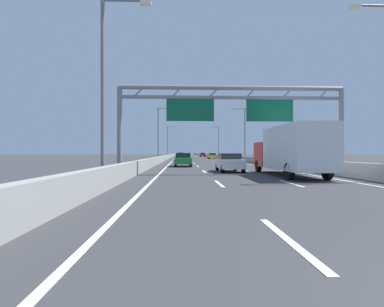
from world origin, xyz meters
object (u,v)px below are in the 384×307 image
at_px(blue_car, 181,155).
at_px(streetlamp_left_near, 107,77).
at_px(red_car, 203,155).
at_px(sign_gantry, 232,107).
at_px(streetlamp_right_mid, 244,131).
at_px(white_car, 229,162).
at_px(streetlamp_right_far, 218,140).
at_px(orange_car, 180,157).
at_px(black_car, 181,155).
at_px(box_truck, 291,150).
at_px(yellow_car, 212,156).
at_px(green_car, 183,160).
at_px(streetlamp_left_mid, 160,131).
at_px(streetlamp_left_far, 168,140).

bearing_deg(blue_car, streetlamp_left_near, -92.33).
bearing_deg(red_car, sign_gantry, -92.83).
xyz_separation_m(streetlamp_right_mid, white_car, (-7.27, -27.51, -4.64)).
bearing_deg(streetlamp_right_far, orange_car, -109.50).
relative_size(streetlamp_right_mid, black_car, 2.22).
xyz_separation_m(streetlamp_left_near, streetlamp_right_far, (14.93, 70.85, 0.00)).
bearing_deg(box_truck, yellow_car, 89.68).
distance_m(streetlamp_right_mid, streetlamp_right_far, 35.43).
bearing_deg(yellow_car, sign_gantry, -94.57).
xyz_separation_m(streetlamp_left_near, box_truck, (10.98, 3.67, -3.68)).
bearing_deg(red_car, streetlamp_left_near, -97.66).
bearing_deg(green_car, streetlamp_left_mid, 102.24).
height_order(streetlamp_left_far, box_truck, streetlamp_left_far).
bearing_deg(sign_gantry, green_car, 106.76).
bearing_deg(orange_car, sign_gantry, -83.57).
relative_size(blue_car, box_truck, 0.52).
bearing_deg(orange_car, blue_car, 90.02).
height_order(streetlamp_right_far, blue_car, streetlamp_right_far).
xyz_separation_m(streetlamp_right_mid, black_car, (-11.01, 44.45, -4.67)).
bearing_deg(green_car, black_car, 90.07).
xyz_separation_m(blue_car, black_car, (0.28, -9.86, -0.06)).
distance_m(red_car, white_car, 76.27).
relative_size(streetlamp_left_near, orange_car, 2.29).
height_order(streetlamp_left_near, yellow_car, streetlamp_left_near).
relative_size(streetlamp_right_mid, red_car, 2.27).
distance_m(yellow_car, white_car, 45.70).
relative_size(sign_gantry, streetlamp_right_mid, 1.73).
xyz_separation_m(yellow_car, box_truck, (-0.28, -49.80, 0.99)).
bearing_deg(green_car, box_truck, -62.36).
distance_m(streetlamp_left_near, green_car, 18.06).
height_order(red_car, black_car, red_car).
bearing_deg(yellow_car, box_truck, -90.32).
bearing_deg(black_car, streetlamp_left_near, -92.81).
relative_size(streetlamp_right_mid, green_car, 2.13).
bearing_deg(streetlamp_right_far, red_car, 105.31).
distance_m(sign_gantry, streetlamp_right_far, 65.69).
height_order(sign_gantry, streetlamp_left_mid, streetlamp_left_mid).
distance_m(green_car, box_truck, 15.06).
relative_size(streetlamp_left_near, box_truck, 1.09).
height_order(streetlamp_right_mid, blue_car, streetlamp_right_mid).
bearing_deg(orange_car, streetlamp_right_far, 70.50).
distance_m(streetlamp_right_far, blue_car, 22.47).
height_order(green_car, box_truck, box_truck).
relative_size(sign_gantry, green_car, 3.69).
xyz_separation_m(sign_gantry, black_car, (-3.51, 74.28, -4.09)).
bearing_deg(streetlamp_right_mid, streetlamp_right_far, 90.00).
bearing_deg(streetlamp_left_far, yellow_car, -57.07).
bearing_deg(streetlamp_right_far, box_truck, -93.37).
distance_m(streetlamp_left_near, streetlamp_right_far, 72.41).
bearing_deg(streetlamp_right_far, streetlamp_right_mid, -90.00).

